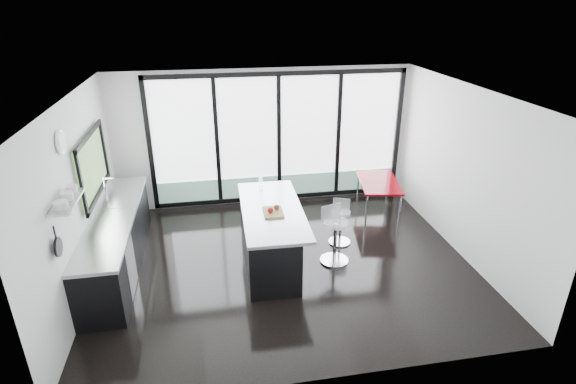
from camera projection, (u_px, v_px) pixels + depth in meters
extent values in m
cube|color=black|center=(285.00, 263.00, 7.44)|extent=(6.00, 5.00, 0.00)
cube|color=white|center=(285.00, 94.00, 6.31)|extent=(6.00, 5.00, 0.00)
cube|color=silver|center=(264.00, 138.00, 9.13)|extent=(6.00, 0.00, 2.80)
cube|color=white|center=(279.00, 138.00, 9.15)|extent=(5.00, 0.02, 2.50)
cube|color=gray|center=(279.00, 185.00, 9.53)|extent=(5.00, 0.02, 0.44)
cube|color=black|center=(217.00, 142.00, 8.91)|extent=(0.08, 0.04, 2.50)
cube|color=black|center=(279.00, 139.00, 9.12)|extent=(0.08, 0.04, 2.50)
cube|color=black|center=(338.00, 135.00, 9.32)|extent=(0.08, 0.04, 2.50)
cube|color=silver|center=(327.00, 278.00, 4.63)|extent=(6.00, 0.00, 2.80)
cube|color=silver|center=(78.00, 200.00, 6.39)|extent=(0.00, 5.00, 2.80)
cube|color=#648F4F|center=(91.00, 165.00, 7.12)|extent=(0.02, 1.60, 0.90)
cube|color=#AAADAF|center=(67.00, 202.00, 5.50)|extent=(0.25, 0.80, 0.03)
cylinder|color=white|center=(61.00, 142.00, 5.74)|extent=(0.04, 0.30, 0.30)
cylinder|color=black|center=(58.00, 247.00, 5.29)|extent=(0.03, 0.24, 0.24)
cube|color=silver|center=(465.00, 173.00, 7.37)|extent=(0.00, 5.00, 2.80)
cube|color=black|center=(117.00, 243.00, 7.19)|extent=(0.65, 3.20, 0.87)
cube|color=#AAADAF|center=(112.00, 217.00, 7.01)|extent=(0.69, 3.24, 0.05)
cube|color=#AAADAF|center=(118.00, 204.00, 7.46)|extent=(0.45, 0.48, 0.06)
cylinder|color=silver|center=(106.00, 191.00, 7.33)|extent=(0.02, 0.02, 0.44)
cube|color=#AAADAF|center=(131.00, 267.00, 6.57)|extent=(0.03, 0.60, 0.80)
cube|color=black|center=(268.00, 236.00, 7.38)|extent=(0.81, 2.25, 0.88)
cube|color=#AAADAF|center=(272.00, 210.00, 7.20)|extent=(1.02, 2.32, 0.05)
cube|color=tan|center=(273.00, 212.00, 7.05)|extent=(0.31, 0.41, 0.03)
sphere|color=maroon|center=(270.00, 210.00, 6.97)|extent=(0.09, 0.09, 0.09)
sphere|color=brown|center=(277.00, 207.00, 7.08)|extent=(0.09, 0.09, 0.09)
cylinder|color=silver|center=(261.00, 183.00, 7.81)|extent=(0.07, 0.07, 0.28)
cylinder|color=silver|center=(335.00, 242.00, 7.34)|extent=(0.59, 0.59, 0.75)
cylinder|color=silver|center=(340.00, 227.00, 7.94)|extent=(0.50, 0.50, 0.62)
cube|color=maroon|center=(378.00, 197.00, 9.04)|extent=(0.96, 1.40, 0.69)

